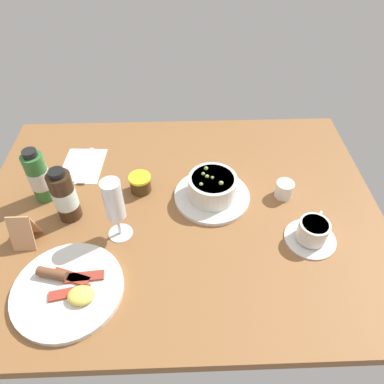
{
  "coord_description": "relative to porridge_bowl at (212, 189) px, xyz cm",
  "views": [
    {
      "loc": [
        -1.03,
        67.37,
        73.48
      ],
      "look_at": [
        -3.38,
        -0.81,
        5.18
      ],
      "focal_mm": 33.74,
      "sensor_mm": 36.0,
      "label": 1
    }
  ],
  "objects": [
    {
      "name": "menu_card",
      "position": [
        47.51,
        13.68,
        1.05
      ],
      "size": [
        5.64,
        6.11,
        9.38
      ],
      "color": "tan",
      "rests_on": "ground_plane"
    },
    {
      "name": "coffee_cup",
      "position": [
        -23.94,
        15.5,
        -0.79
      ],
      "size": [
        12.99,
        12.99,
        6.17
      ],
      "color": "silver",
      "rests_on": "ground_plane"
    },
    {
      "name": "jam_jar",
      "position": [
        20.21,
        -3.87,
        -0.93
      ],
      "size": [
        6.27,
        6.27,
        5.21
      ],
      "color": "#422D14",
      "rests_on": "ground_plane"
    },
    {
      "name": "ground_plane",
      "position": [
        9.09,
        3.49,
        -5.08
      ],
      "size": [
        110.0,
        84.0,
        3.0
      ],
      "primitive_type": "cube",
      "color": "brown"
    },
    {
      "name": "breakfast_plate",
      "position": [
        34.31,
        28.26,
        -2.66
      ],
      "size": [
        24.99,
        24.99,
        3.7
      ],
      "color": "silver",
      "rests_on": "ground_plane"
    },
    {
      "name": "porridge_bowl",
      "position": [
        0.0,
        0.0,
        0.0
      ],
      "size": [
        21.26,
        21.26,
        8.28
      ],
      "color": "silver",
      "rests_on": "ground_plane"
    },
    {
      "name": "sauce_bottle_green",
      "position": [
        46.87,
        -2.11,
        4.05
      ],
      "size": [
        5.76,
        5.76,
        16.51
      ],
      "color": "#337233",
      "rests_on": "ground_plane"
    },
    {
      "name": "wine_glass",
      "position": [
        24.49,
        11.96,
        7.88
      ],
      "size": [
        6.22,
        6.22,
        18.07
      ],
      "color": "white",
      "rests_on": "ground_plane"
    },
    {
      "name": "creamer_jug",
      "position": [
        -20.29,
        -0.29,
        -1.09
      ],
      "size": [
        5.04,
        6.01,
        5.42
      ],
      "color": "silver",
      "rests_on": "ground_plane"
    },
    {
      "name": "cutlery_setting",
      "position": [
        39.17,
        -14.71,
        -3.31
      ],
      "size": [
        13.31,
        17.28,
        0.9
      ],
      "color": "silver",
      "rests_on": "ground_plane"
    },
    {
      "name": "sauce_bottle_brown",
      "position": [
        38.5,
        5.28,
        3.88
      ],
      "size": [
        6.1,
        6.1,
        16.07
      ],
      "color": "#382314",
      "rests_on": "ground_plane"
    }
  ]
}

